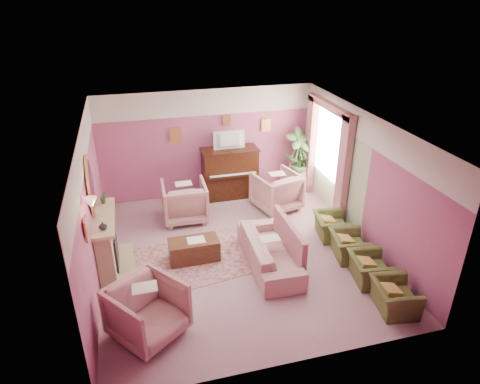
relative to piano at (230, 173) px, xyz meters
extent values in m
cube|color=gray|center=(-0.50, -2.68, -0.65)|extent=(5.50, 6.00, 0.01)
cube|color=white|center=(-0.50, -2.68, 2.15)|extent=(5.50, 6.00, 0.01)
cube|color=#834572|center=(-0.50, 0.32, 0.75)|extent=(5.50, 0.02, 2.80)
cube|color=#834572|center=(-0.50, -5.68, 0.75)|extent=(5.50, 0.02, 2.80)
cube|color=#834572|center=(-3.25, -2.68, 0.75)|extent=(0.02, 6.00, 2.80)
cube|color=#834572|center=(2.25, -2.68, 0.75)|extent=(0.02, 6.00, 2.80)
cube|color=silver|center=(-0.50, 0.31, 1.82)|extent=(5.50, 0.01, 0.65)
cube|color=#A9B68F|center=(2.23, -1.38, 0.42)|extent=(0.01, 3.00, 2.15)
cube|color=tan|center=(-3.09, -2.48, -0.10)|extent=(0.30, 1.40, 1.10)
cube|color=black|center=(-2.99, -2.48, -0.25)|extent=(0.18, 0.72, 0.68)
cube|color=#FF3E17|center=(-2.95, -2.48, -0.43)|extent=(0.06, 0.54, 0.10)
cube|color=tan|center=(-3.06, -2.48, 0.47)|extent=(0.40, 1.55, 0.07)
cube|color=tan|center=(-2.89, -2.48, -0.64)|extent=(0.55, 1.50, 0.02)
ellipsoid|color=#DFA559|center=(-3.20, -2.48, 1.15)|extent=(0.04, 0.72, 1.20)
ellipsoid|color=silver|center=(-3.17, -2.48, 1.15)|extent=(0.01, 0.60, 1.06)
cone|color=#EEB495|center=(-3.12, -3.53, 1.33)|extent=(0.20, 0.20, 0.16)
cube|color=black|center=(0.00, 0.00, 0.00)|extent=(1.40, 0.60, 1.30)
cube|color=black|center=(0.00, -0.35, 0.07)|extent=(1.30, 0.12, 0.06)
cube|color=white|center=(0.00, -0.35, 0.11)|extent=(1.20, 0.08, 0.02)
cube|color=black|center=(0.00, 0.00, 0.66)|extent=(1.45, 0.65, 0.04)
imported|color=black|center=(0.00, -0.05, 0.95)|extent=(0.80, 0.12, 0.48)
cube|color=#DFA559|center=(-1.30, 0.28, 1.07)|extent=(0.30, 0.03, 0.38)
cube|color=#DFA559|center=(1.05, 0.28, 1.13)|extent=(0.26, 0.03, 0.34)
cube|color=#DFA559|center=(0.00, 0.28, 1.35)|extent=(0.22, 0.03, 0.26)
cube|color=#DFA559|center=(-3.21, -3.88, 1.07)|extent=(0.03, 0.28, 0.36)
cube|color=#F2E7CE|center=(2.20, -1.13, 1.05)|extent=(0.03, 1.40, 1.80)
cube|color=#A55F69|center=(2.12, -2.05, 0.65)|extent=(0.16, 0.34, 2.60)
cube|color=#A55F69|center=(2.12, -0.21, 0.65)|extent=(0.16, 0.34, 2.60)
cube|color=#A55F69|center=(2.12, -1.13, 1.91)|extent=(0.16, 2.20, 0.16)
imported|color=#34532A|center=(-3.05, -1.93, 0.64)|extent=(0.16, 0.16, 0.28)
imported|color=silver|center=(-3.05, -2.98, 0.58)|extent=(0.16, 0.16, 0.16)
cube|color=#9B6767|center=(-1.28, -2.66, -0.64)|extent=(2.75, 2.17, 0.01)
cube|color=#472917|center=(-1.40, -2.65, -0.43)|extent=(1.01, 0.51, 0.45)
cube|color=white|center=(-1.35, -2.65, -0.20)|extent=(0.35, 0.28, 0.01)
imported|color=tan|center=(0.03, -3.21, -0.22)|extent=(0.71, 2.12, 0.86)
cube|color=#A55F69|center=(0.43, -3.21, -0.05)|extent=(0.11, 1.61, 0.59)
imported|color=tan|center=(-1.33, -0.94, -0.12)|extent=(1.01, 1.01, 1.05)
imported|color=tan|center=(0.96, -0.96, -0.12)|extent=(1.01, 1.01, 1.05)
imported|color=tan|center=(-2.44, -4.54, -0.12)|extent=(1.01, 1.01, 1.05)
imported|color=#4D5626|center=(1.68, -5.02, -0.30)|extent=(0.56, 0.80, 0.70)
imported|color=#4D5626|center=(1.68, -4.20, -0.30)|extent=(0.56, 0.80, 0.70)
imported|color=#4D5626|center=(1.68, -3.38, -0.30)|extent=(0.56, 0.80, 0.70)
imported|color=#4D5626|center=(1.68, -2.56, -0.30)|extent=(0.56, 0.80, 0.70)
cylinder|color=silver|center=(1.89, -0.07, -0.30)|extent=(0.52, 0.52, 0.70)
imported|color=#34532A|center=(1.89, -0.07, 0.22)|extent=(0.30, 0.30, 0.34)
imported|color=#34532A|center=(2.01, -0.17, 0.19)|extent=(0.16, 0.16, 0.28)
cylinder|color=brown|center=(1.83, -0.16, -0.48)|extent=(0.34, 0.34, 0.34)
imported|color=#34532A|center=(1.83, -0.16, 0.41)|extent=(0.76, 0.76, 1.44)
camera|label=1|loc=(-2.38, -9.95, 4.46)|focal=32.00mm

